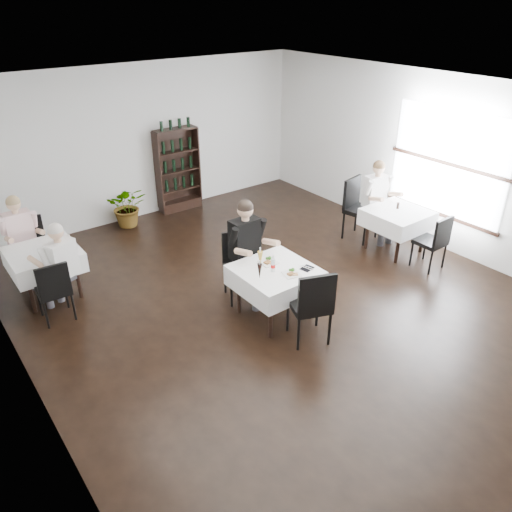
{
  "coord_description": "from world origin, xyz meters",
  "views": [
    {
      "loc": [
        -4.11,
        -4.6,
        4.16
      ],
      "look_at": [
        -0.48,
        0.2,
        0.94
      ],
      "focal_mm": 35.0,
      "sensor_mm": 36.0,
      "label": 1
    }
  ],
  "objects_px": {
    "main_table": "(275,278)",
    "diner_main": "(249,244)",
    "potted_tree": "(128,206)",
    "wine_shelf": "(178,171)"
  },
  "relations": [
    {
      "from": "potted_tree",
      "to": "main_table",
      "type": "bearing_deg",
      "value": -85.33
    },
    {
      "from": "wine_shelf",
      "to": "potted_tree",
      "type": "height_order",
      "value": "wine_shelf"
    },
    {
      "from": "diner_main",
      "to": "wine_shelf",
      "type": "bearing_deg",
      "value": 76.14
    },
    {
      "from": "wine_shelf",
      "to": "potted_tree",
      "type": "relative_size",
      "value": 2.1
    },
    {
      "from": "main_table",
      "to": "diner_main",
      "type": "height_order",
      "value": "diner_main"
    },
    {
      "from": "potted_tree",
      "to": "diner_main",
      "type": "bearing_deg",
      "value": -84.91
    },
    {
      "from": "main_table",
      "to": "diner_main",
      "type": "distance_m",
      "value": 0.65
    },
    {
      "from": "wine_shelf",
      "to": "diner_main",
      "type": "bearing_deg",
      "value": -103.86
    },
    {
      "from": "wine_shelf",
      "to": "main_table",
      "type": "xyz_separation_m",
      "value": [
        -0.9,
        -4.31,
        -0.23
      ]
    },
    {
      "from": "potted_tree",
      "to": "diner_main",
      "type": "height_order",
      "value": "diner_main"
    }
  ]
}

